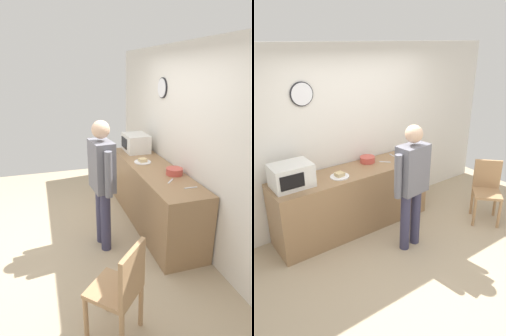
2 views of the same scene
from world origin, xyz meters
TOP-DOWN VIEW (x-y plane):
  - ground_plane at (0.00, 0.00)m, footprint 6.00×6.00m
  - back_wall at (-0.00, 1.60)m, footprint 5.40×0.13m
  - kitchen_counter at (-0.23, 1.22)m, footprint 2.34×0.62m
  - microwave at (-1.11, 1.24)m, footprint 0.50×0.39m
  - sandwich_plate at (-0.49, 1.14)m, footprint 0.26×0.26m
  - salad_bowl at (0.12, 1.37)m, footprint 0.23×0.23m
  - fork_utensil at (0.60, 1.36)m, footprint 0.02×0.17m
  - spoon_utensil at (0.34, 1.22)m, footprint 0.14×0.13m
  - person_standing at (0.13, 0.37)m, footprint 0.59×0.28m
  - wooden_chair at (1.53, 0.21)m, footprint 0.57×0.57m

SIDE VIEW (x-z plane):
  - ground_plane at x=0.00m, z-range 0.00..0.00m
  - kitchen_counter at x=-0.23m, z-range 0.00..0.91m
  - wooden_chair at x=1.53m, z-range 0.05..0.99m
  - fork_utensil at x=0.60m, z-range 0.91..0.92m
  - spoon_utensil at x=0.34m, z-range 0.91..0.92m
  - sandwich_plate at x=-0.49m, z-range 0.90..0.96m
  - salad_bowl at x=0.12m, z-range 0.91..1.00m
  - person_standing at x=0.13m, z-range 0.14..1.84m
  - microwave at x=-1.11m, z-range 0.91..1.21m
  - back_wall at x=0.00m, z-range 0.00..2.60m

